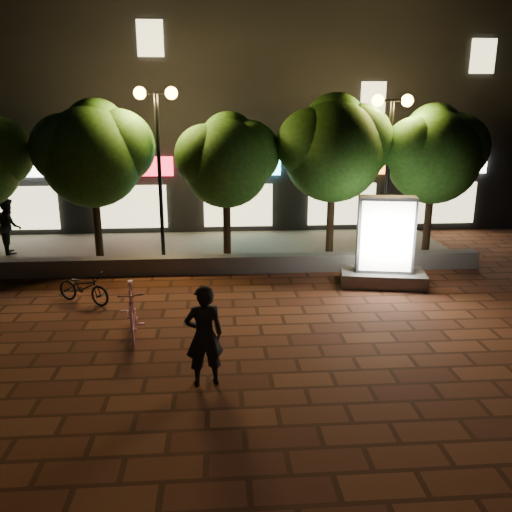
{
  "coord_description": "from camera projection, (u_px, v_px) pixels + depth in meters",
  "views": [
    {
      "loc": [
        0.23,
        -10.78,
        4.62
      ],
      "look_at": [
        1.13,
        1.5,
        1.18
      ],
      "focal_mm": 36.79,
      "sensor_mm": 36.0,
      "label": 1
    }
  ],
  "objects": [
    {
      "name": "ground",
      "position": [
        210.0,
        326.0,
        11.58
      ],
      "size": [
        80.0,
        80.0,
        0.0
      ],
      "primitive_type": "plane",
      "color": "#5C2F1D",
      "rests_on": "ground"
    },
    {
      "name": "retaining_wall",
      "position": [
        211.0,
        264.0,
        15.35
      ],
      "size": [
        16.0,
        0.45,
        0.5
      ],
      "primitive_type": "cube",
      "color": "#63605C",
      "rests_on": "ground"
    },
    {
      "name": "sidewalk",
      "position": [
        212.0,
        249.0,
        17.81
      ],
      "size": [
        16.0,
        5.0,
        0.08
      ],
      "primitive_type": "cube",
      "color": "#63605C",
      "rests_on": "ground"
    },
    {
      "name": "building_block",
      "position": [
        210.0,
        101.0,
        22.71
      ],
      "size": [
        28.0,
        8.12,
        11.3
      ],
      "color": "black",
      "rests_on": "ground"
    },
    {
      "name": "tree_left",
      "position": [
        94.0,
        150.0,
        15.65
      ],
      "size": [
        3.6,
        3.0,
        4.89
      ],
      "color": "black",
      "rests_on": "sidewalk"
    },
    {
      "name": "tree_mid",
      "position": [
        228.0,
        157.0,
        16.0
      ],
      "size": [
        3.24,
        2.7,
        4.5
      ],
      "color": "black",
      "rests_on": "sidewalk"
    },
    {
      "name": "tree_right",
      "position": [
        335.0,
        145.0,
        16.14
      ],
      "size": [
        3.72,
        3.1,
        5.07
      ],
      "color": "black",
      "rests_on": "sidewalk"
    },
    {
      "name": "tree_far_right",
      "position": [
        435.0,
        151.0,
        16.42
      ],
      "size": [
        3.48,
        2.9,
        4.76
      ],
      "color": "black",
      "rests_on": "sidewalk"
    },
    {
      "name": "street_lamp_left",
      "position": [
        157.0,
        130.0,
        15.38
      ],
      "size": [
        1.26,
        0.36,
        5.18
      ],
      "color": "black",
      "rests_on": "sidewalk"
    },
    {
      "name": "street_lamp_right",
      "position": [
        390.0,
        134.0,
        15.91
      ],
      "size": [
        1.26,
        0.36,
        4.98
      ],
      "color": "black",
      "rests_on": "sidewalk"
    },
    {
      "name": "ad_kiosk",
      "position": [
        384.0,
        250.0,
        14.11
      ],
      "size": [
        2.41,
        1.52,
        2.43
      ],
      "color": "#63605C",
      "rests_on": "ground"
    },
    {
      "name": "scooter_pink",
      "position": [
        132.0,
        310.0,
        11.01
      ],
      "size": [
        0.81,
        1.9,
        1.11
      ],
      "primitive_type": "imported",
      "rotation": [
        0.0,
        0.0,
        0.16
      ],
      "color": "pink",
      "rests_on": "ground"
    },
    {
      "name": "rider",
      "position": [
        204.0,
        336.0,
        8.92
      ],
      "size": [
        0.74,
        0.56,
        1.82
      ],
      "primitive_type": "imported",
      "rotation": [
        0.0,
        0.0,
        3.35
      ],
      "color": "black",
      "rests_on": "ground"
    },
    {
      "name": "scooter_parked",
      "position": [
        84.0,
        287.0,
        12.89
      ],
      "size": [
        1.61,
        1.22,
        0.81
      ],
      "primitive_type": "imported",
      "rotation": [
        0.0,
        0.0,
        1.06
      ],
      "color": "black",
      "rests_on": "ground"
    },
    {
      "name": "pedestrian",
      "position": [
        9.0,
        226.0,
        17.0
      ],
      "size": [
        0.99,
        1.09,
        1.81
      ],
      "primitive_type": "imported",
      "rotation": [
        0.0,
        0.0,
        2.0
      ],
      "color": "black",
      "rests_on": "sidewalk"
    }
  ]
}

